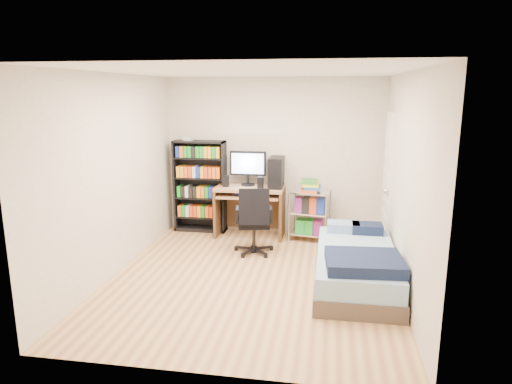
% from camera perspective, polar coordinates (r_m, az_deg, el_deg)
% --- Properties ---
extents(room, '(3.58, 4.08, 2.58)m').
position_cam_1_polar(room, '(5.41, -0.42, 1.51)').
color(room, tan).
rests_on(room, ground).
extents(media_shelf, '(0.84, 0.28, 1.56)m').
position_cam_1_polar(media_shelf, '(7.53, -7.01, 0.86)').
color(media_shelf, black).
rests_on(media_shelf, room).
extents(computer_desk, '(1.07, 0.62, 1.35)m').
position_cam_1_polar(computer_desk, '(7.24, 0.16, 0.14)').
color(computer_desk, tan).
rests_on(computer_desk, room).
extents(office_chair, '(0.68, 0.68, 0.98)m').
position_cam_1_polar(office_chair, '(6.52, -0.25, -5.07)').
color(office_chair, black).
rests_on(office_chair, room).
extents(wire_cart, '(0.65, 0.51, 0.96)m').
position_cam_1_polar(wire_cart, '(7.09, 6.79, -1.09)').
color(wire_cart, silver).
rests_on(wire_cart, room).
extents(bed, '(0.96, 1.91, 0.54)m').
position_cam_1_polar(bed, '(5.66, 12.45, -8.97)').
color(bed, brown).
rests_on(bed, room).
extents(door, '(0.12, 0.80, 2.00)m').
position_cam_1_polar(door, '(6.76, 16.16, 1.08)').
color(door, silver).
rests_on(door, room).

